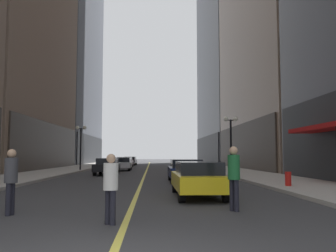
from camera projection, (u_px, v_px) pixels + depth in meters
name	position (u px, v px, depth m)	size (l,w,h in m)	color
ground_plane	(147.00, 169.00, 39.22)	(200.00, 200.00, 0.00)	#38383A
sidewalk_left	(72.00, 169.00, 38.87)	(4.50, 78.00, 0.15)	#ADA8A0
sidewalk_right	(221.00, 168.00, 39.58)	(4.50, 78.00, 0.15)	#ADA8A0
lane_centre_stripe	(147.00, 169.00, 39.22)	(0.16, 70.00, 0.01)	#E5D64C
storefront_awning_right	(323.00, 128.00, 18.80)	(1.60, 5.61, 3.12)	#B21414
car_yellow	(198.00, 178.00, 13.29)	(1.75, 4.60, 1.32)	yellow
car_navy	(186.00, 170.00, 20.55)	(1.92, 4.08, 1.32)	#141E4C
car_black	(107.00, 166.00, 28.37)	(1.74, 4.52, 1.32)	black
car_silver	(122.00, 163.00, 36.06)	(1.92, 4.06, 1.32)	#B7B7BC
car_maroon	(125.00, 162.00, 45.54)	(2.06, 4.23, 1.32)	maroon
car_grey	(130.00, 161.00, 54.07)	(2.02, 4.19, 1.32)	slate
pedestrian_with_orange_bag	(11.00, 176.00, 9.30)	(0.40, 0.40, 1.73)	black
pedestrian_in_green_parka	(234.00, 173.00, 9.97)	(0.48, 0.48, 1.82)	black
pedestrian_in_white_shirt	(111.00, 183.00, 8.07)	(0.48, 0.48, 1.60)	black
street_lamp_left_far	(81.00, 138.00, 34.52)	(1.06, 0.36, 4.43)	black
street_lamp_right_mid	(231.00, 132.00, 26.17)	(1.06, 0.36, 4.43)	black
fire_hydrant_right	(288.00, 180.00, 16.35)	(0.28, 0.28, 0.80)	red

